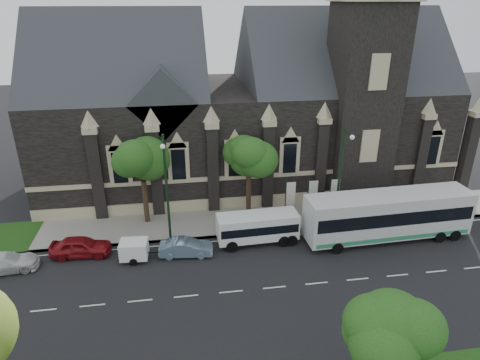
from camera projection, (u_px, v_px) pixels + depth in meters
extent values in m
plane|color=black|center=(231.00, 292.00, 28.13)|extent=(160.00, 160.00, 0.00)
cube|color=gray|center=(217.00, 222.00, 36.70)|extent=(80.00, 5.00, 0.15)
cube|color=black|center=(244.00, 133.00, 44.35)|extent=(40.00, 15.00, 10.00)
cube|color=#2C2F33|center=(122.00, 89.00, 40.68)|extent=(16.00, 15.00, 15.00)
cube|color=#2C2F33|center=(338.00, 83.00, 43.74)|extent=(20.00, 15.00, 15.00)
cube|color=#2C2F33|center=(163.00, 98.00, 37.16)|extent=(6.00, 6.00, 6.00)
cube|color=black|center=(360.00, 106.00, 38.70)|extent=(5.50, 5.50, 18.00)
cube|color=#BCAF88|center=(257.00, 176.00, 38.24)|extent=(40.00, 0.22, 0.40)
cube|color=#BCAF88|center=(256.00, 201.00, 39.28)|extent=(40.00, 0.25, 1.20)
cube|color=black|center=(235.00, 161.00, 37.19)|extent=(1.20, 0.12, 2.80)
sphere|color=#214D18|center=(392.00, 333.00, 18.56)|extent=(3.20, 3.20, 3.20)
sphere|color=#214D18|center=(400.00, 312.00, 18.95)|extent=(2.40, 2.40, 2.40)
cylinder|color=black|center=(248.00, 196.00, 37.27)|extent=(0.44, 0.44, 3.96)
sphere|color=#214D18|center=(249.00, 157.00, 35.80)|extent=(3.84, 3.84, 3.84)
sphere|color=#214D18|center=(256.00, 146.00, 36.27)|extent=(2.88, 2.88, 2.88)
cylinder|color=black|center=(146.00, 202.00, 36.01)|extent=(0.44, 0.44, 3.96)
sphere|color=#214D18|center=(142.00, 164.00, 34.58)|extent=(3.68, 3.68, 3.68)
sphere|color=#214D18|center=(150.00, 153.00, 35.02)|extent=(2.76, 2.76, 2.76)
cylinder|color=black|center=(339.00, 179.00, 34.33)|extent=(0.20, 0.20, 9.00)
cylinder|color=black|center=(348.00, 133.00, 31.93)|extent=(0.10, 1.60, 0.10)
sphere|color=silver|center=(352.00, 137.00, 31.24)|extent=(0.36, 0.36, 0.36)
cylinder|color=black|center=(167.00, 190.00, 32.38)|extent=(0.20, 0.20, 9.00)
cylinder|color=black|center=(163.00, 142.00, 29.98)|extent=(0.10, 1.60, 0.10)
sphere|color=silver|center=(163.00, 146.00, 29.29)|extent=(0.36, 0.36, 0.36)
cylinder|color=black|center=(285.00, 200.00, 36.32)|extent=(0.10, 0.10, 4.00)
cube|color=white|center=(291.00, 194.00, 36.14)|extent=(0.80, 0.04, 2.20)
cylinder|color=black|center=(308.00, 199.00, 36.59)|extent=(0.10, 0.10, 4.00)
cube|color=white|center=(313.00, 192.00, 36.42)|extent=(0.80, 0.04, 2.20)
cylinder|color=black|center=(329.00, 197.00, 36.87)|extent=(0.10, 0.10, 4.00)
cube|color=white|center=(335.00, 191.00, 36.69)|extent=(0.80, 0.04, 2.20)
cube|color=silver|center=(388.00, 214.00, 33.58)|extent=(13.62, 3.31, 3.50)
cube|color=black|center=(388.00, 212.00, 33.48)|extent=(13.08, 3.33, 1.10)
cube|color=#30845A|center=(385.00, 230.00, 34.16)|extent=(13.08, 3.32, 0.35)
cylinder|color=black|center=(338.00, 248.00, 32.20)|extent=(0.91, 0.31, 0.90)
cylinder|color=black|center=(324.00, 230.00, 34.74)|extent=(0.91, 0.31, 0.90)
cylinder|color=black|center=(440.00, 237.00, 33.71)|extent=(0.91, 0.31, 0.90)
cylinder|color=black|center=(420.00, 220.00, 36.25)|extent=(0.91, 0.31, 0.90)
cylinder|color=black|center=(455.00, 235.00, 33.94)|extent=(0.91, 0.31, 0.90)
cylinder|color=black|center=(434.00, 219.00, 36.48)|extent=(0.91, 0.31, 0.90)
cube|color=white|center=(258.00, 226.00, 33.29)|extent=(6.52, 2.27, 2.04)
cube|color=black|center=(258.00, 225.00, 33.26)|extent=(6.26, 2.30, 0.70)
cylinder|color=black|center=(232.00, 247.00, 32.40)|extent=(0.91, 0.31, 0.90)
cylinder|color=black|center=(228.00, 233.00, 34.22)|extent=(0.91, 0.31, 0.90)
cylinder|color=black|center=(284.00, 241.00, 33.13)|extent=(0.91, 0.31, 0.90)
cylinder|color=black|center=(277.00, 229.00, 34.95)|extent=(0.91, 0.31, 0.90)
cylinder|color=black|center=(292.00, 240.00, 33.24)|extent=(0.91, 0.31, 0.90)
cylinder|color=black|center=(285.00, 228.00, 35.06)|extent=(0.91, 0.31, 0.90)
cube|color=white|center=(134.00, 249.00, 31.24)|extent=(2.12, 1.66, 1.31)
cylinder|color=black|center=(133.00, 262.00, 30.80)|extent=(0.58, 0.24, 0.57)
cylinder|color=black|center=(136.00, 251.00, 32.19)|extent=(0.58, 0.24, 0.57)
cylinder|color=black|center=(152.00, 252.00, 31.48)|extent=(1.22, 0.17, 0.08)
imported|color=#7794AD|center=(186.00, 248.00, 31.89)|extent=(4.19, 1.80, 1.34)
imported|color=maroon|center=(81.00, 247.00, 31.84)|extent=(4.63, 2.10, 1.54)
imported|color=silver|center=(4.00, 263.00, 30.07)|extent=(4.85, 2.38, 1.36)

